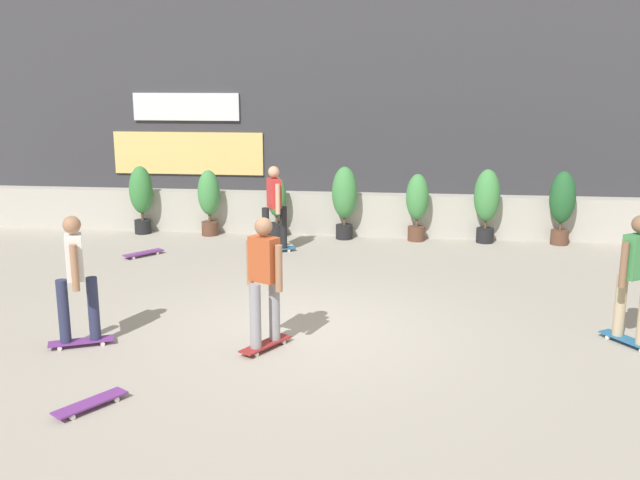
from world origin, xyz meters
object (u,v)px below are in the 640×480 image
(potted_plant_2, at_px, (277,204))
(skater_foreground, at_px, (274,205))
(skater_by_wall_right, at_px, (264,277))
(skateboard_near_camera, at_px, (143,253))
(potted_plant_3, at_px, (345,197))
(skater_far_right, at_px, (636,274))
(potted_plant_1, at_px, (209,198))
(potted_plant_6, at_px, (562,202))
(skateboard_aside, at_px, (90,403))
(potted_plant_0, at_px, (141,195))
(skater_mid_plaza, at_px, (76,275))
(potted_plant_4, at_px, (417,203))
(potted_plant_5, at_px, (487,200))

(potted_plant_2, distance_m, skater_foreground, 1.39)
(skater_by_wall_right, xyz_separation_m, skateboard_near_camera, (-3.24, 4.39, -0.88))
(potted_plant_3, distance_m, skater_far_right, 7.02)
(potted_plant_1, xyz_separation_m, potted_plant_6, (7.35, -0.00, 0.06))
(skateboard_near_camera, xyz_separation_m, skateboard_aside, (1.76, -6.22, 0.00))
(potted_plant_6, distance_m, skateboard_near_camera, 8.40)
(skater_by_wall_right, bearing_deg, skateboard_near_camera, 126.49)
(potted_plant_0, distance_m, skater_by_wall_right, 7.49)
(skater_foreground, bearing_deg, skater_by_wall_right, -80.97)
(skater_far_right, xyz_separation_m, skater_by_wall_right, (-4.60, -0.68, 0.00))
(potted_plant_2, xyz_separation_m, skateboard_near_camera, (-2.25, -1.96, -0.66))
(skater_foreground, relative_size, skater_far_right, 1.00)
(potted_plant_1, height_order, potted_plant_3, potted_plant_3)
(skater_mid_plaza, distance_m, skater_far_right, 7.02)
(skateboard_near_camera, bearing_deg, skater_foreground, 13.86)
(potted_plant_3, distance_m, potted_plant_4, 1.52)
(potted_plant_1, height_order, potted_plant_4, potted_plant_1)
(potted_plant_0, relative_size, skateboard_aside, 1.90)
(potted_plant_1, distance_m, skater_by_wall_right, 6.81)
(potted_plant_0, bearing_deg, potted_plant_4, 0.00)
(potted_plant_3, bearing_deg, potted_plant_2, -180.00)
(potted_plant_4, xyz_separation_m, potted_plant_6, (2.91, -0.00, 0.07))
(potted_plant_5, relative_size, potted_plant_6, 1.01)
(potted_plant_0, xyz_separation_m, potted_plant_6, (8.86, 0.00, 0.02))
(potted_plant_2, relative_size, skater_far_right, 0.77)
(skater_foreground, xyz_separation_m, skateboard_aside, (-0.70, -6.83, -0.88))
(skateboard_aside, bearing_deg, skater_mid_plaza, 117.83)
(potted_plant_4, height_order, skateboard_near_camera, potted_plant_4)
(potted_plant_5, xyz_separation_m, skater_mid_plaza, (-5.75, -6.53, 0.05))
(potted_plant_0, distance_m, skateboard_near_camera, 2.24)
(potted_plant_3, bearing_deg, skateboard_near_camera, -152.11)
(skater_mid_plaza, distance_m, skater_foreground, 5.41)
(potted_plant_0, xyz_separation_m, skateboard_near_camera, (0.73, -1.96, -0.80))
(potted_plant_1, bearing_deg, potted_plant_2, -0.00)
(potted_plant_0, distance_m, skateboard_aside, 8.59)
(potted_plant_5, height_order, potted_plant_6, potted_plant_5)
(potted_plant_1, relative_size, potted_plant_6, 0.94)
(potted_plant_0, relative_size, potted_plant_5, 0.97)
(potted_plant_1, height_order, skater_foreground, skater_foreground)
(potted_plant_4, xyz_separation_m, skateboard_aside, (-3.46, -8.18, -0.74))
(potted_plant_2, xyz_separation_m, skater_mid_plaza, (-1.37, -6.53, 0.22))
(potted_plant_3, bearing_deg, potted_plant_6, -0.00)
(skater_foreground, distance_m, skater_by_wall_right, 5.06)
(potted_plant_1, distance_m, skateboard_near_camera, 2.24)
(potted_plant_2, relative_size, skater_by_wall_right, 0.77)
(potted_plant_2, distance_m, skateboard_aside, 8.22)
(potted_plant_3, distance_m, potted_plant_5, 2.93)
(skateboard_near_camera, bearing_deg, potted_plant_2, 41.01)
(skater_mid_plaza, relative_size, skater_by_wall_right, 1.00)
(potted_plant_2, relative_size, skater_mid_plaza, 0.77)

